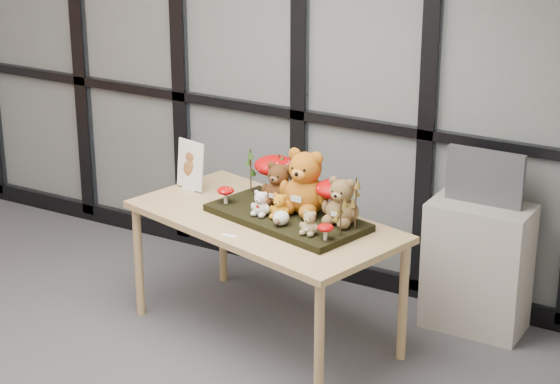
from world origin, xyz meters
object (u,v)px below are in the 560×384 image
Objects in this scene: bear_beige_small at (310,221)px; display_table at (265,229)px; bear_white_bow at (261,202)px; mushroom_back_left at (275,174)px; mushroom_front_left at (226,194)px; sign_holder at (190,167)px; diorama_tray at (287,218)px; mushroom_front_right at (325,231)px; bear_brown_medium at (279,182)px; plush_cream_hedgehog at (281,217)px; mushroom_back_right at (335,197)px; cabinet at (477,267)px; bear_tan_back at (342,198)px; monitor at (485,177)px; bear_pooh_yellow at (305,178)px; bear_small_yellow at (280,205)px.

display_table is at bearing 171.15° from bear_beige_small.
bear_white_bow is 0.31m from mushroom_back_left.
sign_holder is (-0.36, 0.17, 0.05)m from mushroom_front_left.
mushroom_front_right reaches higher than diorama_tray.
bear_white_bow is (-0.00, -0.19, -0.06)m from bear_brown_medium.
mushroom_front_left is at bearing 178.14° from plush_cream_hedgehog.
cabinet is at bearing 43.06° from mushroom_back_right.
bear_beige_small is (-0.08, -0.21, -0.07)m from bear_tan_back.
mushroom_back_right is 2.48× the size of mushroom_front_right.
sign_holder is at bearing 161.56° from mushroom_front_right.
cabinet is at bearing 63.54° from bear_tan_back.
plush_cream_hedgehog is at bearing 168.43° from mushroom_front_right.
display_table is 11.73× the size of bear_beige_small.
mushroom_back_left is 1.27m from cabinet.
monitor reaches higher than mushroom_front_left.
bear_brown_medium is at bearing 8.58° from sign_holder.
bear_beige_small reaches higher than mushroom_front_left.
diorama_tray is 6.17× the size of bear_beige_small.
bear_tan_back is at bearing -131.04° from cabinet.
plush_cream_hedgehog is at bearing -20.55° from display_table.
plush_cream_hedgehog is at bearing -79.73° from bear_pooh_yellow.
cabinet is at bearing 59.11° from mushroom_front_right.
bear_small_yellow is 0.38m from mushroom_front_right.
diorama_tray is 0.22m from bear_brown_medium.
bear_brown_medium is at bearing 103.27° from bear_white_bow.
bear_pooh_yellow reaches higher than diorama_tray.
display_table is 7.15× the size of mushroom_back_right.
plush_cream_hedgehog is 0.30m from mushroom_front_right.
bear_pooh_yellow reaches higher than mushroom_front_left.
bear_beige_small is 0.48× the size of sign_holder.
bear_pooh_yellow is at bearing -144.01° from cabinet.
monitor is at bearing 64.36° from bear_tan_back.
bear_tan_back is at bearing 31.55° from bear_small_yellow.
bear_pooh_yellow is 1.00m from monitor.
cabinet is (0.99, 0.75, -0.45)m from bear_white_bow.
bear_tan_back is (0.31, 0.03, 0.16)m from diorama_tray.
bear_beige_small reaches higher than display_table.
mushroom_front_left is at bearing -139.82° from bear_brown_medium.
sign_holder is (-1.05, 0.12, -0.04)m from bear_tan_back.
bear_beige_small is 0.19m from plush_cream_hedgehog.
mushroom_front_left reaches higher than cabinet.
bear_small_yellow is at bearing -100.58° from bear_pooh_yellow.
bear_small_yellow is at bearing -4.33° from display_table.
diorama_tray is at bearing 122.54° from plush_cream_hedgehog.
diorama_tray is 2.97× the size of sign_holder.
cabinet is at bearing 22.82° from mushroom_back_left.
bear_small_yellow is 0.66× the size of mushroom_back_right.
monitor reaches higher than display_table.
mushroom_front_left is 0.75m from mushroom_front_right.
cabinet is at bearing 59.45° from plush_cream_hedgehog.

